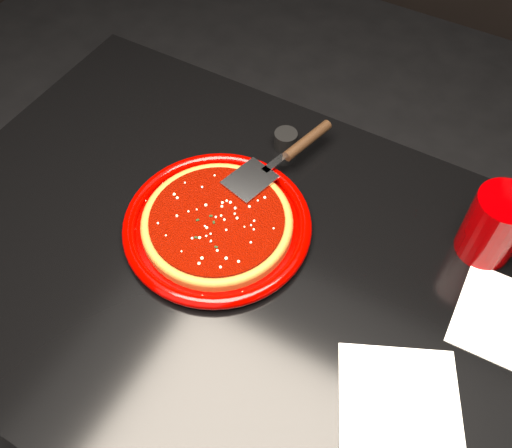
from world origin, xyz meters
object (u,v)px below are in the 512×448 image
(table, at_px, (251,361))
(cup, at_px, (494,226))
(pizza_server, at_px, (281,158))
(ramekin, at_px, (286,140))
(plate, at_px, (217,225))

(table, xyz_separation_m, cup, (0.32, 0.24, 0.44))
(pizza_server, xyz_separation_m, cup, (0.38, 0.02, 0.02))
(table, relative_size, pizza_server, 4.16)
(cup, distance_m, ramekin, 0.41)
(plate, height_order, ramekin, ramekin)
(plate, relative_size, cup, 2.51)
(table, distance_m, cup, 0.59)
(table, xyz_separation_m, plate, (-0.09, 0.05, 0.39))
(ramekin, bearing_deg, cup, -6.36)
(pizza_server, distance_m, ramekin, 0.08)
(plate, xyz_separation_m, cup, (0.41, 0.19, 0.05))
(plate, relative_size, ramekin, 7.31)
(table, xyz_separation_m, ramekin, (-0.08, 0.28, 0.39))
(pizza_server, height_order, cup, cup)
(table, height_order, plate, plate)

